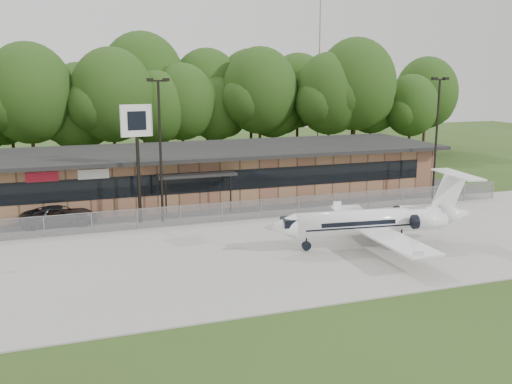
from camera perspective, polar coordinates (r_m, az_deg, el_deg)
name	(u,v)px	position (r m, az deg, el deg)	size (l,w,h in m)	color
ground	(326,297)	(28.12, 7.06, -10.41)	(160.00, 160.00, 0.00)	#314518
apron	(269,249)	(35.02, 1.29, -5.71)	(64.00, 18.00, 0.08)	#9E9B93
parking_lot	(219,208)	(45.59, -3.75, -1.57)	(50.00, 9.00, 0.06)	#383835
terminal	(205,172)	(49.37, -5.16, 1.99)	(41.00, 11.65, 4.30)	#946C4A
fence	(235,211)	(41.21, -2.10, -1.95)	(46.00, 0.04, 1.52)	gray
treeline	(165,100)	(66.39, -9.07, 9.05)	(72.00, 12.00, 15.00)	#1A3B12
radio_mast	(319,58)	(78.85, 6.35, 13.19)	(0.20, 0.20, 25.00)	gray
light_pole_mid	(160,140)	(40.60, -9.57, 5.15)	(1.55, 0.30, 10.23)	black
light_pole_right	(437,129)	(49.84, 17.63, 5.98)	(1.55, 0.30, 10.23)	black
business_jet	(376,222)	(35.76, 11.91, -2.96)	(13.48, 12.05, 4.53)	white
suv	(60,216)	(42.43, -19.02, -2.28)	(2.38, 5.16, 1.43)	#29292B
pole_sign	(137,133)	(40.61, -11.83, 5.76)	(2.23, 0.58, 8.46)	black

